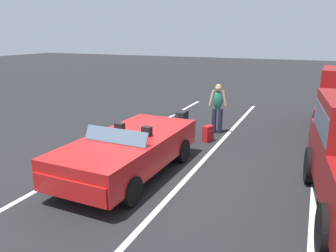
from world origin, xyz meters
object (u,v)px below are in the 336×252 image
at_px(suitcase_small_carryon, 208,134).
at_px(traveler_person, 218,106).
at_px(convertible_car, 124,153).
at_px(suitcase_medium_bright, 176,131).
at_px(suitcase_large_black, 182,122).

distance_m(suitcase_small_carryon, traveler_person, 1.22).
height_order(convertible_car, suitcase_medium_bright, convertible_car).
height_order(convertible_car, traveler_person, traveler_person).
distance_m(suitcase_large_black, suitcase_medium_bright, 0.81).
bearing_deg(suitcase_medium_bright, suitcase_large_black, 119.93).
bearing_deg(suitcase_large_black, traveler_person, -154.14).
bearing_deg(suitcase_small_carryon, suitcase_medium_bright, -143.87).
bearing_deg(convertible_car, suitcase_large_black, -177.05).
distance_m(suitcase_medium_bright, traveler_person, 1.72).
bearing_deg(suitcase_small_carryon, convertible_car, -86.09).
xyz_separation_m(convertible_car, suitcase_small_carryon, (-3.34, 0.97, -0.34)).
distance_m(suitcase_medium_bright, suitcase_small_carryon, 1.00).
xyz_separation_m(suitcase_large_black, suitcase_medium_bright, (0.79, 0.12, -0.06)).
distance_m(convertible_car, suitcase_small_carryon, 3.49).
xyz_separation_m(convertible_car, suitcase_large_black, (-3.86, -0.11, -0.22)).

